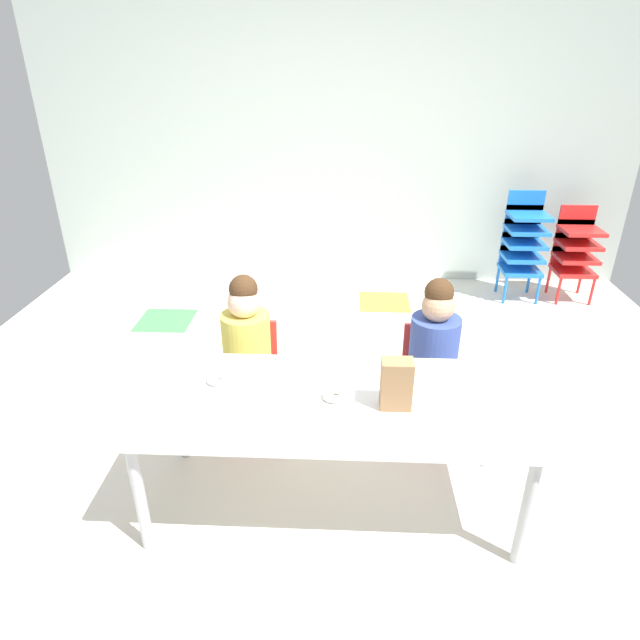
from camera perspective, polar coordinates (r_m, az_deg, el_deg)
ground_plane at (r=3.15m, az=0.56°, el=-11.62°), size 5.25×4.85×0.02m
back_wall at (r=4.97m, az=1.73°, el=18.09°), size 5.25×0.10×2.45m
craft_table at (r=2.37m, az=1.35°, el=-9.27°), size 1.74×0.72×0.60m
seated_child_near_camera at (r=2.91m, az=-7.79°, el=-2.10°), size 0.33×0.33×0.92m
seated_child_middle_seat at (r=2.91m, az=11.99°, el=-2.52°), size 0.33×0.33×0.92m
kid_chair_blue_stack at (r=4.95m, az=20.77°, el=7.94°), size 0.32×0.30×0.92m
kid_chair_red_stack at (r=5.12m, az=25.51°, el=6.94°), size 0.32×0.30×0.80m
paper_bag_brown at (r=2.25m, az=8.12°, el=-6.74°), size 0.13×0.09×0.22m
paper_plate_near_edge at (r=2.48m, az=-10.75°, el=-6.53°), size 0.18×0.18×0.01m
donut_powdered_on_plate at (r=2.47m, az=-10.79°, el=-6.16°), size 0.10×0.10×0.03m
donut_powdered_loose at (r=2.33m, az=1.53°, el=-7.95°), size 0.11×0.11×0.03m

